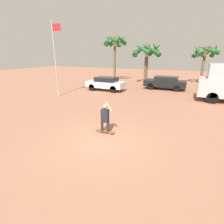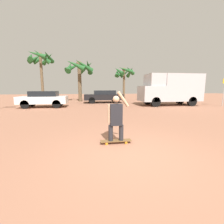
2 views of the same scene
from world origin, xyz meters
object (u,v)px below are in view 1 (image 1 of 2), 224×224
(person_skateboarder, at_px, (105,117))
(palm_tree_near_van, at_px, (206,52))
(palm_tree_far_left, at_px, (115,42))
(skateboard, at_px, (105,131))
(palm_tree_center_background, at_px, (147,51))
(flagpole, at_px, (55,55))
(parked_car_white, at_px, (106,83))
(parked_car_black, at_px, (165,82))

(person_skateboarder, bearing_deg, palm_tree_near_van, 76.16)
(person_skateboarder, relative_size, palm_tree_far_left, 0.24)
(skateboard, distance_m, person_skateboarder, 0.78)
(palm_tree_center_background, distance_m, flagpole, 11.31)
(parked_car_white, relative_size, palm_tree_near_van, 0.81)
(person_skateboarder, distance_m, palm_tree_center_background, 15.67)
(skateboard, bearing_deg, parked_car_white, 116.55)
(palm_tree_center_background, relative_size, flagpole, 0.81)
(person_skateboarder, height_order, palm_tree_center_background, palm_tree_center_background)
(skateboard, height_order, palm_tree_center_background, palm_tree_center_background)
(skateboard, bearing_deg, palm_tree_far_left, 112.42)
(parked_car_black, distance_m, palm_tree_near_van, 7.54)
(parked_car_white, xyz_separation_m, flagpole, (-2.83, -4.19, 2.89))
(palm_tree_center_background, xyz_separation_m, palm_tree_far_left, (-4.88, 1.27, 1.18))
(palm_tree_near_van, relative_size, palm_tree_center_background, 0.96)
(skateboard, xyz_separation_m, palm_tree_center_background, (-1.92, 15.21, 4.03))
(person_skateboarder, height_order, parked_car_white, person_skateboarder)
(parked_car_black, bearing_deg, palm_tree_center_background, 142.75)
(parked_car_white, xyz_separation_m, palm_tree_center_background, (2.90, 5.56, 3.33))
(palm_tree_center_background, distance_m, palm_tree_far_left, 5.18)
(parked_car_white, bearing_deg, flagpole, -124.03)
(person_skateboarder, relative_size, parked_car_black, 0.34)
(person_skateboarder, xyz_separation_m, palm_tree_far_left, (-6.80, 16.48, 4.43))
(parked_car_black, height_order, palm_tree_near_van, palm_tree_near_van)
(palm_tree_center_background, bearing_deg, flagpole, -120.45)
(flagpole, bearing_deg, parked_car_white, 55.97)
(person_skateboarder, bearing_deg, flagpole, 144.46)
(parked_car_white, height_order, palm_tree_near_van, palm_tree_near_van)
(skateboard, height_order, palm_tree_near_van, palm_tree_near_van)
(parked_car_white, relative_size, palm_tree_far_left, 0.64)
(skateboard, distance_m, palm_tree_near_van, 19.72)
(skateboard, xyz_separation_m, parked_car_white, (-4.82, 9.65, 0.70))
(palm_tree_near_van, bearing_deg, person_skateboarder, -103.84)
(parked_car_black, distance_m, palm_tree_far_left, 9.53)
(palm_tree_near_van, bearing_deg, palm_tree_far_left, -168.74)
(skateboard, bearing_deg, palm_tree_center_background, 97.19)
(person_skateboarder, xyz_separation_m, flagpole, (-7.65, 5.46, 2.81))
(parked_car_white, relative_size, palm_tree_center_background, 0.78)
(parked_car_black, xyz_separation_m, parked_car_white, (-5.70, -3.43, -0.00))
(person_skateboarder, height_order, flagpole, flagpole)
(parked_car_white, relative_size, flagpole, 0.63)
(skateboard, height_order, person_skateboarder, person_skateboarder)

